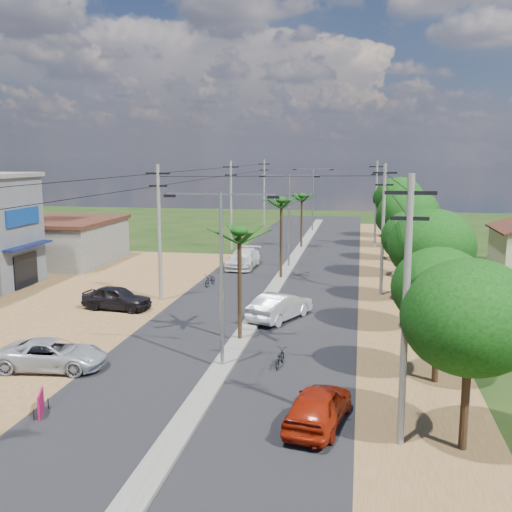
{
  "coord_description": "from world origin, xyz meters",
  "views": [
    {
      "loc": [
        5.99,
        -25.24,
        9.55
      ],
      "look_at": [
        -0.74,
        13.05,
        3.0
      ],
      "focal_mm": 42.0,
      "sensor_mm": 36.0,
      "label": 1
    }
  ],
  "objects": [
    {
      "name": "ground",
      "position": [
        0.0,
        0.0,
        0.0
      ],
      "size": [
        160.0,
        160.0,
        0.0
      ],
      "primitive_type": "plane",
      "color": "black",
      "rests_on": "ground"
    },
    {
      "name": "road",
      "position": [
        0.0,
        15.0,
        0.02
      ],
      "size": [
        12.0,
        110.0,
        0.04
      ],
      "primitive_type": "cube",
      "color": "black",
      "rests_on": "ground"
    },
    {
      "name": "median",
      "position": [
        0.0,
        18.0,
        0.09
      ],
      "size": [
        1.0,
        90.0,
        0.18
      ],
      "primitive_type": "cube",
      "color": "#605E56",
      "rests_on": "ground"
    },
    {
      "name": "dirt_lot_west",
      "position": [
        -15.0,
        8.0,
        0.02
      ],
      "size": [
        18.0,
        46.0,
        0.04
      ],
      "primitive_type": "cube",
      "color": "brown",
      "rests_on": "ground"
    },
    {
      "name": "dirt_shoulder_east",
      "position": [
        8.5,
        15.0,
        0.01
      ],
      "size": [
        5.0,
        90.0,
        0.03
      ],
      "primitive_type": "cube",
      "color": "brown",
      "rests_on": "ground"
    },
    {
      "name": "low_shed",
      "position": [
        -21.0,
        24.0,
        1.97
      ],
      "size": [
        10.4,
        10.4,
        3.95
      ],
      "color": "#605E56",
      "rests_on": "ground"
    },
    {
      "name": "tree_east_a",
      "position": [
        9.5,
        -6.0,
        4.49
      ],
      "size": [
        4.4,
        4.4,
        6.37
      ],
      "color": "black",
      "rests_on": "ground"
    },
    {
      "name": "tree_east_b",
      "position": [
        9.3,
        0.0,
        4.11
      ],
      "size": [
        4.0,
        4.0,
        5.83
      ],
      "color": "black",
      "rests_on": "ground"
    },
    {
      "name": "tree_east_c",
      "position": [
        9.7,
        7.0,
        4.86
      ],
      "size": [
        4.6,
        4.6,
        6.83
      ],
      "color": "black",
      "rests_on": "ground"
    },
    {
      "name": "tree_east_d",
      "position": [
        9.4,
        14.0,
        4.34
      ],
      "size": [
        4.2,
        4.2,
        6.13
      ],
      "color": "black",
      "rests_on": "ground"
    },
    {
      "name": "tree_east_e",
      "position": [
        9.6,
        22.0,
        5.09
      ],
      "size": [
        4.8,
        4.8,
        7.14
      ],
      "color": "black",
      "rests_on": "ground"
    },
    {
      "name": "tree_east_f",
      "position": [
        9.2,
        30.0,
        3.89
      ],
      "size": [
        3.8,
        3.8,
        5.52
      ],
      "color": "black",
      "rests_on": "ground"
    },
    {
      "name": "tree_east_g",
      "position": [
        9.8,
        38.0,
        5.24
      ],
      "size": [
        5.0,
        5.0,
        7.38
      ],
      "color": "black",
      "rests_on": "ground"
    },
    {
      "name": "tree_east_h",
      "position": [
        9.5,
        46.0,
        4.64
      ],
      "size": [
        4.4,
        4.4,
        6.52
      ],
      "color": "black",
      "rests_on": "ground"
    },
    {
      "name": "palm_median_near",
      "position": [
        0.0,
        4.0,
        5.54
      ],
      "size": [
        2.0,
        2.0,
        6.15
      ],
      "color": "black",
      "rests_on": "ground"
    },
    {
      "name": "palm_median_mid",
      "position": [
        0.0,
        20.0,
        5.9
      ],
      "size": [
        2.0,
        2.0,
        6.55
      ],
      "color": "black",
      "rests_on": "ground"
    },
    {
      "name": "palm_median_far",
      "position": [
        0.0,
        36.0,
        5.26
      ],
      "size": [
        2.0,
        2.0,
        5.85
      ],
      "color": "black",
      "rests_on": "ground"
    },
    {
      "name": "streetlight_near",
      "position": [
        0.0,
        0.0,
        4.79
      ],
      "size": [
        5.1,
        0.18,
        8.0
      ],
      "color": "gray",
      "rests_on": "ground"
    },
    {
      "name": "streetlight_mid",
      "position": [
        0.0,
        25.0,
        4.79
      ],
      "size": [
        5.1,
        0.18,
        8.0
      ],
      "color": "gray",
      "rests_on": "ground"
    },
    {
      "name": "streetlight_far",
      "position": [
        0.0,
        50.0,
        4.79
      ],
      "size": [
        5.1,
        0.18,
        8.0
      ],
      "color": "gray",
      "rests_on": "ground"
    },
    {
      "name": "utility_pole_w_b",
      "position": [
        -7.0,
        12.0,
        4.76
      ],
      "size": [
        1.6,
        0.24,
        9.0
      ],
      "color": "#605E56",
      "rests_on": "ground"
    },
    {
      "name": "utility_pole_w_c",
      "position": [
        -7.0,
        34.0,
        4.76
      ],
      "size": [
        1.6,
        0.24,
        9.0
      ],
      "color": "#605E56",
      "rests_on": "ground"
    },
    {
      "name": "utility_pole_w_d",
      "position": [
        -7.0,
        55.0,
        4.76
      ],
      "size": [
        1.6,
        0.24,
        9.0
      ],
      "color": "#605E56",
      "rests_on": "ground"
    },
    {
      "name": "utility_pole_e_a",
      "position": [
        7.5,
        -6.0,
        4.76
      ],
      "size": [
        1.6,
        0.24,
        9.0
      ],
      "color": "#605E56",
      "rests_on": "ground"
    },
    {
      "name": "utility_pole_e_b",
      "position": [
        7.5,
        16.0,
        4.76
      ],
      "size": [
        1.6,
        0.24,
        9.0
      ],
      "color": "#605E56",
      "rests_on": "ground"
    },
    {
      "name": "utility_pole_e_c",
      "position": [
        7.5,
        38.0,
        4.76
      ],
      "size": [
        1.6,
        0.24,
        9.0
      ],
      "color": "#605E56",
      "rests_on": "ground"
    },
    {
      "name": "car_red_near",
      "position": [
        4.71,
        -5.13,
        0.74
      ],
      "size": [
        2.51,
        4.57,
        1.47
      ],
      "primitive_type": "imported",
      "rotation": [
        0.0,
        0.0,
        2.96
      ],
      "color": "maroon",
      "rests_on": "ground"
    },
    {
      "name": "car_silver_mid",
      "position": [
        1.5,
        8.49,
        0.8
      ],
      "size": [
        3.52,
        5.11,
        1.6
      ],
      "primitive_type": "imported",
      "rotation": [
        0.0,
        0.0,
        2.72
      ],
      "color": "#A6A8AE",
      "rests_on": "ground"
    },
    {
      "name": "car_white_far",
      "position": [
        -3.8,
        24.2,
        0.8
      ],
      "size": [
        2.46,
        5.58,
        1.59
      ],
      "primitive_type": "imported",
      "rotation": [
        0.0,
        0.0,
        -0.04
      ],
      "color": "silver",
      "rests_on": "ground"
    },
    {
      "name": "car_parked_silver",
      "position": [
        -7.5,
        -1.44,
        0.67
      ],
      "size": [
        5.02,
        2.68,
        1.34
      ],
      "primitive_type": "imported",
      "rotation": [
        0.0,
        0.0,
        1.67
      ],
      "color": "#A6A8AE",
      "rests_on": "ground"
    },
    {
      "name": "car_parked_dark",
      "position": [
        -8.88,
        9.08,
        0.74
      ],
      "size": [
        4.52,
        2.24,
        1.48
      ],
      "primitive_type": "imported",
      "rotation": [
        0.0,
        0.0,
        1.46
      ],
      "color": "black",
      "rests_on": "ground"
    },
    {
      "name": "moto_rider_east",
      "position": [
        2.53,
        0.69,
        0.4
      ],
      "size": [
        0.67,
        1.58,
        0.81
      ],
      "primitive_type": "imported",
      "rotation": [
        0.0,
        0.0,
        3.05
      ],
      "color": "black",
      "rests_on": "ground"
    },
    {
      "name": "moto_rider_west_a",
      "position": [
        -4.83,
        16.73,
        0.46
      ],
      "size": [
        0.85,
        1.82,
        0.92
      ],
      "primitive_type": "imported",
      "rotation": [
        0.0,
        0.0,
        -0.14
      ],
      "color": "black",
      "rests_on": "ground"
    },
    {
      "name": "moto_rider_west_b",
      "position": [
        -5.0,
        29.91,
        0.44
      ],
      "size": [
        0.82,
        1.54,
        0.89
      ],
      "primitive_type": "imported",
      "rotation": [
        0.0,
        0.0,
        0.29
      ],
      "color": "black",
      "rests_on": "ground"
    },
    {
      "name": "roadside_sign",
      "position": [
        -5.5,
        -6.0,
        0.46
      ],
      "size": [
        0.48,
        1.06,
        0.93
      ],
      "rotation": [
        0.0,
        0.0,
        0.38
      ],
      "color": "maroon",
      "rests_on": "ground"
    }
  ]
}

